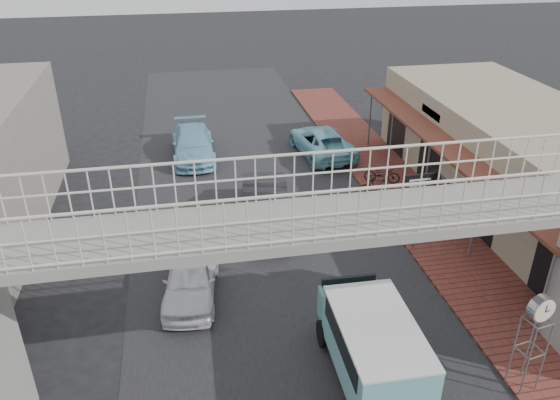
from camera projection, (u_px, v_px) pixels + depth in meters
name	position (u px, v px, depth m)	size (l,w,h in m)	color
ground	(285.00, 299.00, 17.57)	(120.00, 120.00, 0.00)	black
road_strip	(285.00, 299.00, 17.56)	(10.00, 60.00, 0.01)	black
sidewalk	(434.00, 232.00, 21.24)	(3.00, 40.00, 0.10)	brown
shophouse_row	(533.00, 167.00, 21.95)	(7.20, 18.00, 4.00)	gray
footbridge	(320.00, 295.00, 12.61)	(16.40, 2.40, 6.34)	gray
white_hatchback	(191.00, 277.00, 17.47)	(1.62, 4.03, 1.37)	white
dark_sedan	(265.00, 206.00, 21.48)	(1.75, 5.01, 1.65)	black
angkot_curb	(322.00, 142.00, 27.96)	(2.30, 4.99, 1.39)	#7AC4D4
angkot_far	(193.00, 144.00, 27.62)	(2.03, 4.99, 1.45)	#7EBADA
angkot_van	(373.00, 342.00, 13.88)	(2.05, 4.33, 2.10)	black
motorcycle_near	(382.00, 174.00, 24.85)	(0.56, 1.61, 0.85)	black
motorcycle_far	(377.00, 186.00, 23.67)	(0.41, 1.47, 0.88)	black
street_clock	(540.00, 313.00, 13.15)	(0.73, 0.63, 2.85)	#59595B
arrow_sign	(440.00, 185.00, 19.18)	(1.78, 1.12, 3.06)	#59595B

